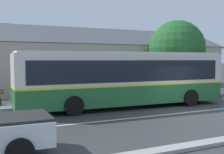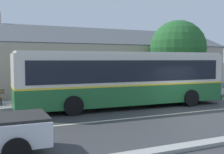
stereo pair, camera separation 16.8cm
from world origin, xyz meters
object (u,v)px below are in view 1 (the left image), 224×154
transit_bus (125,78)px  bus_stop_sign (185,75)px  bench_down_street (59,95)px  street_tree_primary (177,48)px

transit_bus → bus_stop_sign: (6.28, 2.09, -0.10)m
bench_down_street → transit_bus: bearing=-44.5°
bench_down_street → street_tree_primary: bearing=6.1°
street_tree_primary → bench_down_street: bearing=-173.9°
bench_down_street → street_tree_primary: street_tree_primary is taller
transit_bus → bench_down_street: 4.51m
transit_bus → bench_down_street: transit_bus is taller
transit_bus → bus_stop_sign: bearing=18.4°
transit_bus → street_tree_primary: bearing=30.3°
transit_bus → bus_stop_sign: 6.62m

